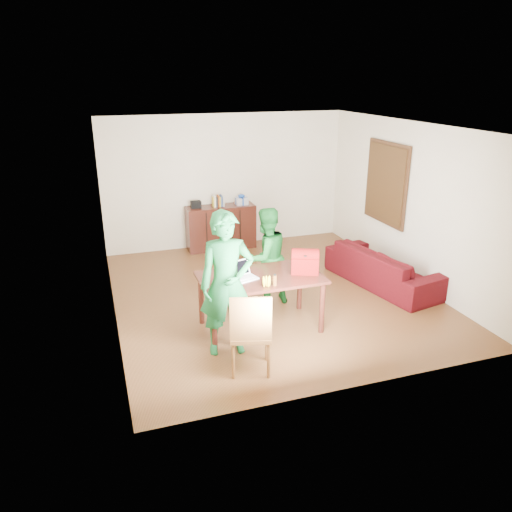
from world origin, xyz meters
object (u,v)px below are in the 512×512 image
object	(u,v)px
chair	(251,348)
sofa	(383,267)
red_bag	(305,263)
laptop	(245,276)
table	(261,283)
person_near	(227,284)
bottle	(275,280)
person_far	(266,257)

from	to	relation	value
chair	sofa	size ratio (longest dim) A/B	0.49
chair	red_bag	size ratio (longest dim) A/B	2.83
laptop	red_bag	xyz separation A→B (m)	(0.86, -0.04, 0.09)
table	laptop	world-z (taller)	laptop
chair	red_bag	bearing A→B (deg)	56.42
person_near	red_bag	world-z (taller)	person_near
table	sofa	bearing A→B (deg)	18.21
laptop	sofa	size ratio (longest dim) A/B	0.17
bottle	table	bearing A→B (deg)	101.41
person_far	laptop	bearing A→B (deg)	37.02
chair	red_bag	distance (m)	1.56
person_near	sofa	distance (m)	3.42
red_bag	bottle	bearing A→B (deg)	-130.23
table	red_bag	world-z (taller)	red_bag
red_bag	sofa	distance (m)	2.16
table	person_far	xyz separation A→B (m)	(0.33, 0.73, 0.09)
laptop	bottle	bearing A→B (deg)	-64.09
red_bag	sofa	world-z (taller)	red_bag
person_far	red_bag	bearing A→B (deg)	94.21
laptop	bottle	xyz separation A→B (m)	(0.30, -0.33, 0.04)
person_near	person_far	world-z (taller)	person_near
table	person_near	distance (m)	0.80
person_far	table	bearing A→B (deg)	49.21
person_near	red_bag	bearing A→B (deg)	23.77
person_near	chair	bearing A→B (deg)	-69.01
sofa	red_bag	bearing A→B (deg)	103.97
table	chair	xyz separation A→B (m)	(-0.47, -0.99, -0.38)
chair	person_near	xyz separation A→B (m)	(-0.14, 0.54, 0.64)
table	bottle	bearing A→B (deg)	-78.35
person_far	sofa	bearing A→B (deg)	166.04
sofa	person_far	bearing A→B (deg)	80.91
table	person_near	size ratio (longest dim) A/B	0.90
person_far	laptop	world-z (taller)	person_far
person_near	person_far	distance (m)	1.52
chair	person_far	bearing A→B (deg)	81.49
table	bottle	world-z (taller)	bottle
table	sofa	distance (m)	2.66
person_far	bottle	size ratio (longest dim) A/B	9.61
bottle	chair	bearing A→B (deg)	-130.56
bottle	person_near	bearing A→B (deg)	-172.04
person_near	bottle	size ratio (longest dim) A/B	11.65
person_near	red_bag	distance (m)	1.30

